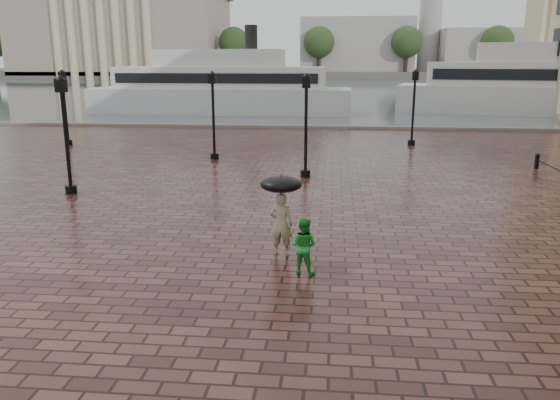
% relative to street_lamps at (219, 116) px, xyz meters
% --- Properties ---
extents(ground, '(300.00, 300.00, 0.00)m').
position_rel_street_lamps_xyz_m(ground, '(1.60, -17.60, -2.33)').
color(ground, '#341A17').
rests_on(ground, ground).
extents(harbour_water, '(240.00, 240.00, 0.00)m').
position_rel_street_lamps_xyz_m(harbour_water, '(1.60, 74.40, -2.33)').
color(harbour_water, '#434C52').
rests_on(harbour_water, ground).
extents(quay_edge, '(80.00, 0.60, 0.30)m').
position_rel_street_lamps_xyz_m(quay_edge, '(1.60, 14.40, -2.33)').
color(quay_edge, slate).
rests_on(quay_edge, ground).
extents(far_shore, '(300.00, 60.00, 2.00)m').
position_rel_street_lamps_xyz_m(far_shore, '(1.60, 142.40, -1.33)').
color(far_shore, '#4C4C47').
rests_on(far_shore, ground).
extents(museum, '(57.00, 32.50, 26.00)m').
position_rel_street_lamps_xyz_m(museum, '(-53.40, 127.01, 11.58)').
color(museum, gray).
rests_on(museum, ground).
extents(distant_skyline, '(102.50, 22.00, 33.00)m').
position_rel_street_lamps_xyz_m(distant_skyline, '(49.74, 132.40, 7.13)').
color(distant_skyline, '#9D9995').
rests_on(distant_skyline, ground).
extents(far_trees, '(188.00, 8.00, 13.50)m').
position_rel_street_lamps_xyz_m(far_trees, '(1.60, 120.40, 7.09)').
color(far_trees, '#2D2119').
rests_on(far_trees, ground).
extents(street_lamps, '(21.44, 14.44, 4.40)m').
position_rel_street_lamps_xyz_m(street_lamps, '(0.00, 0.00, 0.00)').
color(street_lamps, black).
rests_on(street_lamps, ground).
extents(adult_pedestrian, '(0.67, 0.48, 1.72)m').
position_rel_street_lamps_xyz_m(adult_pedestrian, '(4.48, -13.78, -1.46)').
color(adult_pedestrian, gray).
rests_on(adult_pedestrian, ground).
extents(child_pedestrian, '(0.82, 0.73, 1.40)m').
position_rel_street_lamps_xyz_m(child_pedestrian, '(5.14, -14.98, -1.63)').
color(child_pedestrian, green).
rests_on(child_pedestrian, ground).
extents(ferry_near, '(25.28, 6.60, 8.25)m').
position_rel_street_lamps_xyz_m(ferry_near, '(-5.15, 25.80, 0.15)').
color(ferry_near, silver).
rests_on(ferry_near, ground).
extents(ferry_far, '(28.45, 12.80, 9.07)m').
position_rel_street_lamps_xyz_m(ferry_far, '(26.04, 27.35, 0.40)').
color(ferry_far, silver).
rests_on(ferry_far, ground).
extents(umbrella, '(1.10, 1.10, 1.15)m').
position_rel_street_lamps_xyz_m(umbrella, '(4.48, -13.78, -0.38)').
color(umbrella, black).
rests_on(umbrella, ground).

